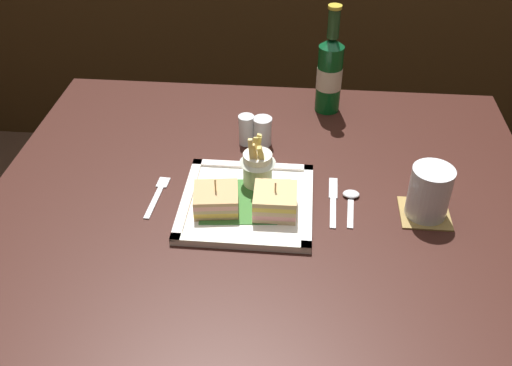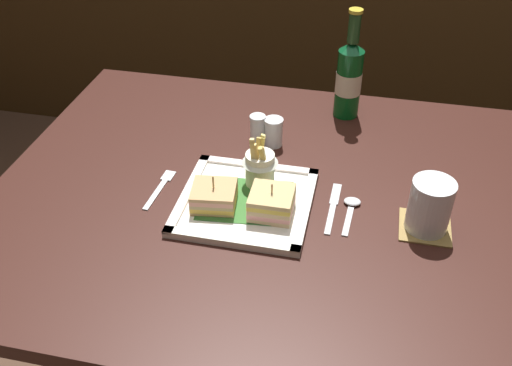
{
  "view_description": "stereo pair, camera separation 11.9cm",
  "coord_description": "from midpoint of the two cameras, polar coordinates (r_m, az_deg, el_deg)",
  "views": [
    {
      "loc": [
        0.07,
        -0.97,
        1.5
      ],
      "look_at": [
        -0.02,
        -0.02,
        0.78
      ],
      "focal_mm": 40.66,
      "sensor_mm": 36.0,
      "label": 1
    },
    {
      "loc": [
        0.19,
        -0.95,
        1.5
      ],
      "look_at": [
        -0.02,
        -0.02,
        0.78
      ],
      "focal_mm": 40.66,
      "sensor_mm": 36.0,
      "label": 2
    }
  ],
  "objects": [
    {
      "name": "square_plate",
      "position": [
        1.19,
        -3.75,
        -2.06
      ],
      "size": [
        0.27,
        0.27,
        0.02
      ],
      "color": "white",
      "rests_on": "dining_table"
    },
    {
      "name": "pepper_shaker",
      "position": [
        1.37,
        -1.86,
        4.87
      ],
      "size": [
        0.04,
        0.04,
        0.07
      ],
      "color": "silver",
      "rests_on": "dining_table"
    },
    {
      "name": "salt_shaker",
      "position": [
        1.37,
        -3.45,
        5.0
      ],
      "size": [
        0.04,
        0.04,
        0.07
      ],
      "color": "silver",
      "rests_on": "dining_table"
    },
    {
      "name": "beer_bottle",
      "position": [
        1.48,
        4.95,
        10.74
      ],
      "size": [
        0.06,
        0.06,
        0.28
      ],
      "color": "#0A4D1B",
      "rests_on": "dining_table"
    },
    {
      "name": "sandwich_half_left",
      "position": [
        1.17,
        -6.87,
        -1.73
      ],
      "size": [
        0.1,
        0.09,
        0.07
      ],
      "color": "tan",
      "rests_on": "square_plate"
    },
    {
      "name": "dining_table",
      "position": [
        1.31,
        -1.78,
        -5.28
      ],
      "size": [
        1.17,
        0.95,
        0.74
      ],
      "color": "#351812",
      "rests_on": "ground_plane"
    },
    {
      "name": "drink_coaster",
      "position": [
        1.21,
        13.57,
        -3.05
      ],
      "size": [
        0.1,
        0.1,
        0.0
      ],
      "primitive_type": "cube",
      "color": "olive",
      "rests_on": "dining_table"
    },
    {
      "name": "fries_cup",
      "position": [
        1.21,
        -2.67,
        1.9
      ],
      "size": [
        0.08,
        0.08,
        0.12
      ],
      "color": "white",
      "rests_on": "square_plate"
    },
    {
      "name": "sandwich_half_right",
      "position": [
        1.15,
        -1.07,
        -1.94
      ],
      "size": [
        0.09,
        0.08,
        0.07
      ],
      "color": "#D8AE7D",
      "rests_on": "square_plate"
    },
    {
      "name": "fork",
      "position": [
        1.25,
        -12.36,
        -1.21
      ],
      "size": [
        0.03,
        0.14,
        0.0
      ],
      "color": "silver",
      "rests_on": "dining_table"
    },
    {
      "name": "water_glass",
      "position": [
        1.17,
        13.91,
        -1.19
      ],
      "size": [
        0.08,
        0.08,
        0.11
      ],
      "color": "silver",
      "rests_on": "dining_table"
    },
    {
      "name": "knife",
      "position": [
        1.21,
        4.82,
        -1.75
      ],
      "size": [
        0.02,
        0.17,
        0.0
      ],
      "color": "silver",
      "rests_on": "dining_table"
    },
    {
      "name": "spoon",
      "position": [
        1.21,
        6.57,
        -1.61
      ],
      "size": [
        0.03,
        0.12,
        0.01
      ],
      "color": "silver",
      "rests_on": "dining_table"
    }
  ]
}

